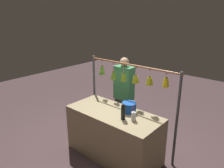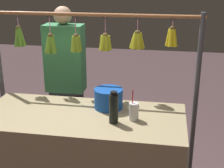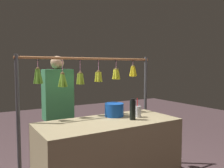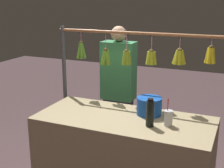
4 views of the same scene
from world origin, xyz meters
name	(u,v)px [view 1 (image 1 of 4)]	position (x,y,z in m)	size (l,w,h in m)	color
ground_plane	(114,155)	(0.00, 0.00, 0.00)	(12.00, 12.00, 0.00)	#4C383A
market_counter	(114,134)	(0.00, 0.00, 0.43)	(1.67, 0.75, 0.86)	tan
display_rack	(130,87)	(-0.01, -0.46, 1.19)	(1.92, 0.13, 1.65)	#4C4C51
water_bottle	(123,112)	(-0.28, 0.10, 0.98)	(0.07, 0.07, 0.26)	black
blue_bucket	(129,107)	(-0.19, -0.18, 0.95)	(0.24, 0.24, 0.17)	#154AAB
drink_cup	(134,116)	(-0.42, 0.02, 0.93)	(0.08, 0.08, 0.25)	silver
vendor_person	(124,97)	(0.37, -0.75, 0.81)	(0.39, 0.21, 1.64)	#2D2D38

